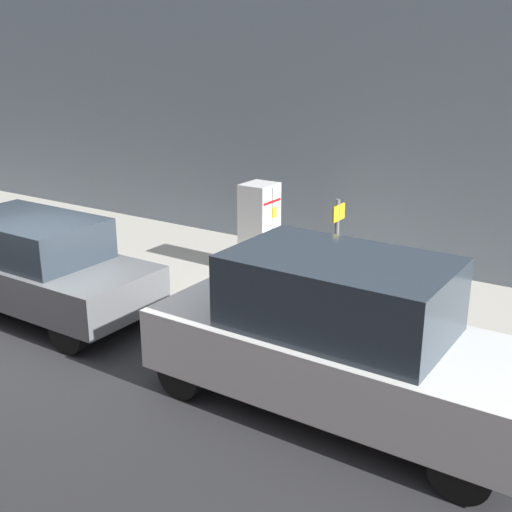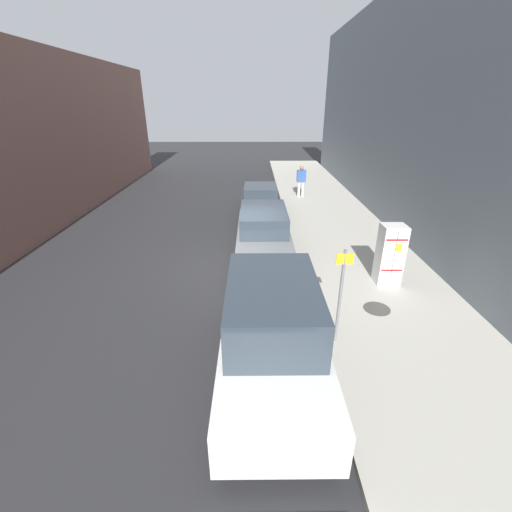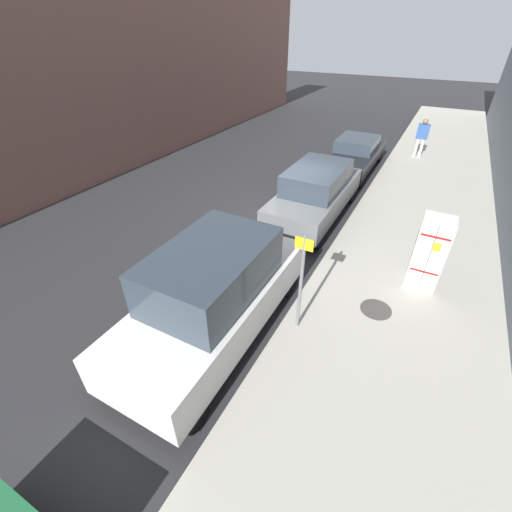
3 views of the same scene
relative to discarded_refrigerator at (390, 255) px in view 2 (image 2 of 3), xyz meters
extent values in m
plane|color=#28282B|center=(4.37, -1.53, -1.09)|extent=(80.00, 80.00, 0.00)
cube|color=#B2ADA0|center=(0.32, -1.53, -1.00)|extent=(4.37, 44.00, 0.17)
cube|color=slate|center=(-2.74, -1.53, 3.79)|extent=(1.74, 39.60, 9.76)
cube|color=white|center=(0.00, 0.00, 0.00)|extent=(0.69, 0.61, 1.84)
cube|color=black|center=(0.00, 0.31, 0.00)|extent=(0.01, 0.01, 1.75)
cube|color=yellow|center=(-0.09, 0.31, 0.36)|extent=(0.16, 0.01, 0.22)
cube|color=red|center=(0.00, 0.31, 0.59)|extent=(0.63, 0.01, 0.05)
cube|color=red|center=(0.00, 0.31, -0.37)|extent=(0.63, 0.01, 0.05)
cylinder|color=#47443F|center=(0.76, 1.51, -0.91)|extent=(0.70, 0.70, 0.02)
cylinder|color=slate|center=(2.17, 2.80, 0.23)|extent=(0.07, 0.07, 2.30)
cube|color=yellow|center=(2.17, 2.82, 1.18)|extent=(0.36, 0.02, 0.24)
cylinder|color=beige|center=(1.20, -10.34, -0.48)|extent=(0.14, 0.14, 0.87)
cylinder|color=beige|center=(1.42, -10.34, -0.48)|extent=(0.14, 0.14, 0.87)
cube|color=#2D5193|center=(1.31, -10.34, 0.28)|extent=(0.51, 0.22, 0.65)
sphere|color=#8C664C|center=(1.31, -10.34, 0.73)|extent=(0.24, 0.24, 0.24)
cube|color=black|center=(3.70, -7.53, -0.46)|extent=(1.83, 4.76, 0.55)
cube|color=#2D3842|center=(3.70, -7.76, 0.06)|extent=(1.61, 2.00, 0.50)
cylinder|color=black|center=(2.92, -5.74, -0.74)|extent=(0.22, 0.69, 0.69)
cylinder|color=black|center=(4.49, -5.74, -0.74)|extent=(0.22, 0.69, 0.69)
cylinder|color=black|center=(2.92, -9.31, -0.74)|extent=(0.22, 0.69, 0.69)
cylinder|color=black|center=(4.49, -9.31, -0.74)|extent=(0.22, 0.69, 0.69)
cube|color=slate|center=(3.70, -2.43, -0.37)|extent=(1.85, 4.85, 0.70)
cube|color=#2D3842|center=(3.70, -2.43, 0.33)|extent=(1.63, 2.67, 0.70)
cylinder|color=black|center=(2.91, -0.62, -0.72)|extent=(0.22, 0.73, 0.73)
cylinder|color=black|center=(4.50, -0.62, -0.72)|extent=(0.22, 0.73, 0.73)
cylinder|color=black|center=(2.91, -4.24, -0.72)|extent=(0.22, 0.73, 0.73)
cylinder|color=black|center=(4.50, -4.24, -0.72)|extent=(0.22, 0.73, 0.73)
cube|color=silver|center=(3.70, 3.63, -0.32)|extent=(1.97, 5.02, 0.85)
cube|color=#2D3842|center=(3.70, 3.63, 0.58)|extent=(1.74, 2.76, 0.95)
cylinder|color=black|center=(2.85, 5.54, -0.74)|extent=(0.22, 0.69, 0.69)
cylinder|color=black|center=(4.56, 5.54, -0.74)|extent=(0.22, 0.69, 0.69)
cylinder|color=black|center=(2.85, 1.71, -0.74)|extent=(0.22, 0.69, 0.69)
cylinder|color=black|center=(4.56, 1.71, -0.74)|extent=(0.22, 0.69, 0.69)
camera|label=1|loc=(10.52, 6.88, 3.53)|focal=45.00mm
camera|label=2|loc=(4.07, 9.24, 4.17)|focal=24.00mm
camera|label=3|loc=(0.48, 7.87, 4.52)|focal=24.00mm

